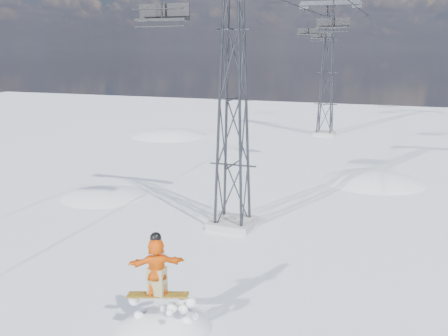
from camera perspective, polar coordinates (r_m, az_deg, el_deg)
The scene contains 8 objects.
ground at distance 15.49m, azimuth -12.12°, elevation -15.84°, with size 120.00×120.00×0.00m, color white.
snow_terrain at distance 38.75m, azimuth -0.49°, elevation -12.69°, with size 39.00×37.00×22.00m.
lift_tower_near at distance 20.53m, azimuth 1.03°, elevation 7.77°, with size 5.20×1.80×11.43m.
lift_tower_far at distance 44.86m, azimuth 11.70°, elevation 10.61°, with size 5.20×1.80×11.43m.
lift_chair_near at distance 19.70m, azimuth -7.03°, elevation 17.11°, with size 2.08×0.60×2.57m.
lift_chair_mid at distance 31.29m, azimuth 12.32°, elevation 15.78°, with size 1.94×0.56×2.40m.
lift_chair_far at distance 47.12m, azimuth 9.54°, elevation 15.06°, with size 1.92×0.55×2.38m.
lift_chair_extra at distance 54.13m, azimuth 10.99°, elevation 14.57°, with size 2.11×0.61×2.61m.
Camera 1 is at (7.46, -11.31, 7.51)m, focal length 40.00 mm.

